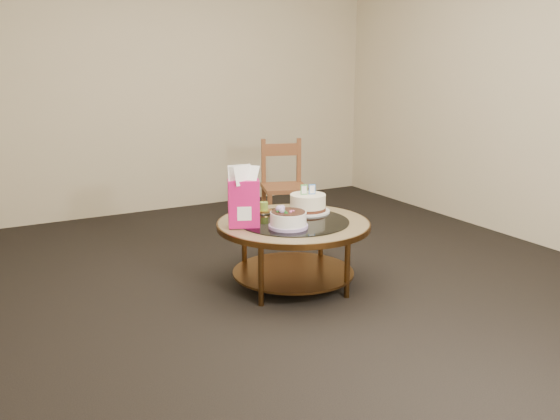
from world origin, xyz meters
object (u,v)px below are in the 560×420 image
decorated_cake (288,220)px  dining_chair (284,186)px  gift_bag (244,197)px  cream_cake (308,203)px  coffee_table (293,232)px

decorated_cake → dining_chair: dining_chair is taller
gift_bag → dining_chair: bearing=73.2°
gift_bag → dining_chair: size_ratio=0.49×
cream_cake → dining_chair: size_ratio=0.38×
coffee_table → gift_bag: 0.44m
decorated_cake → cream_cake: bearing=41.7°
decorated_cake → cream_cake: size_ratio=0.82×
decorated_cake → gift_bag: bearing=145.4°
coffee_table → cream_cake: 0.30m
coffee_table → gift_bag: size_ratio=2.60×
cream_cake → gift_bag: gift_bag is taller
decorated_cake → dining_chair: 1.52m
decorated_cake → coffee_table: bearing=48.1°
decorated_cake → cream_cake: cream_cake is taller
coffee_table → cream_cake: size_ratio=3.30×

